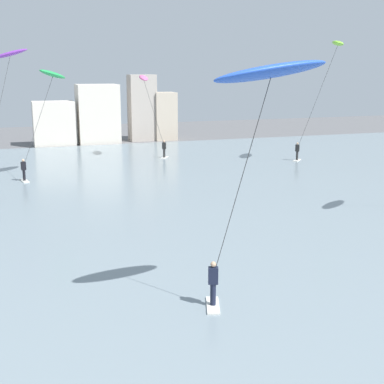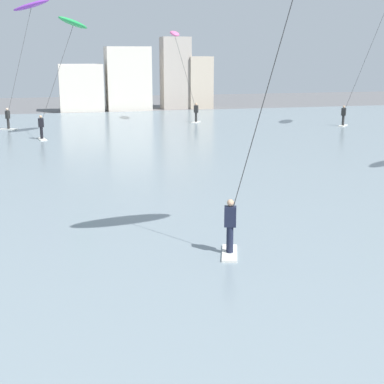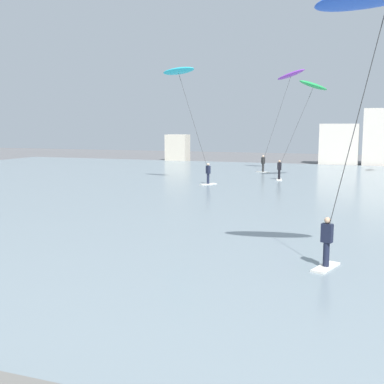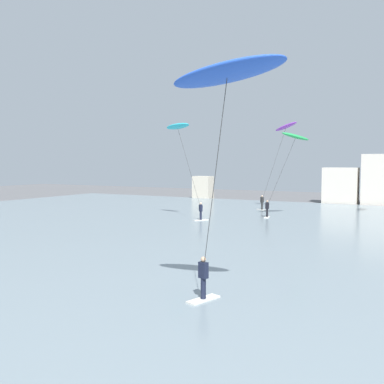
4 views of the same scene
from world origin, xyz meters
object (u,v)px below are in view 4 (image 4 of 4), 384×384
(kitesurfer_cyan, at_px, (180,136))
(kitesurfer_green, at_px, (293,144))
(kitesurfer_purple, at_px, (284,134))
(kitesurfer_blue, at_px, (225,89))

(kitesurfer_cyan, relative_size, kitesurfer_green, 1.09)
(kitesurfer_cyan, bearing_deg, kitesurfer_green, 31.34)
(kitesurfer_purple, xyz_separation_m, kitesurfer_blue, (7.44, -32.59, -0.93))
(kitesurfer_cyan, height_order, kitesurfer_blue, kitesurfer_cyan)
(kitesurfer_purple, bearing_deg, kitesurfer_green, -67.18)
(kitesurfer_blue, distance_m, kitesurfer_green, 26.40)
(kitesurfer_purple, height_order, kitesurfer_blue, kitesurfer_purple)
(kitesurfer_cyan, distance_m, kitesurfer_green, 10.54)
(kitesurfer_purple, height_order, kitesurfer_green, kitesurfer_purple)
(kitesurfer_purple, height_order, kitesurfer_cyan, kitesurfer_purple)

